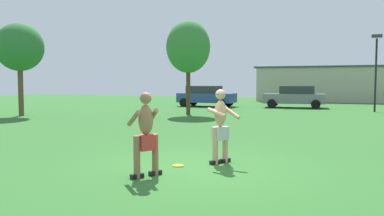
{
  "coord_description": "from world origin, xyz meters",
  "views": [
    {
      "loc": [
        2.58,
        -7.7,
        1.84
      ],
      "look_at": [
        -0.17,
        0.14,
        1.28
      ],
      "focal_mm": 35.58,
      "sensor_mm": 36.0,
      "label": 1
    }
  ],
  "objects_px": {
    "player_in_red": "(146,133)",
    "lamp_post": "(376,63)",
    "player_with_cap": "(221,123)",
    "frisbee": "(178,166)",
    "tree_left_field": "(188,47)",
    "car_blue_near_post": "(206,96)",
    "tree_right_field": "(19,48)",
    "car_gray_mid_lot": "(295,96)"
  },
  "relations": [
    {
      "from": "player_with_cap",
      "to": "tree_left_field",
      "type": "height_order",
      "value": "tree_left_field"
    },
    {
      "from": "frisbee",
      "to": "car_gray_mid_lot",
      "type": "xyz_separation_m",
      "value": [
        0.94,
        20.91,
        0.81
      ]
    },
    {
      "from": "car_gray_mid_lot",
      "to": "lamp_post",
      "type": "distance_m",
      "value": 6.03
    },
    {
      "from": "player_with_cap",
      "to": "lamp_post",
      "type": "height_order",
      "value": "lamp_post"
    },
    {
      "from": "player_with_cap",
      "to": "frisbee",
      "type": "distance_m",
      "value": 1.36
    },
    {
      "from": "frisbee",
      "to": "tree_left_field",
      "type": "height_order",
      "value": "tree_left_field"
    },
    {
      "from": "frisbee",
      "to": "car_blue_near_post",
      "type": "relative_size",
      "value": 0.06
    },
    {
      "from": "player_with_cap",
      "to": "tree_right_field",
      "type": "relative_size",
      "value": 0.33
    },
    {
      "from": "player_in_red",
      "to": "car_gray_mid_lot",
      "type": "xyz_separation_m",
      "value": [
        1.2,
        21.98,
        -0.04
      ]
    },
    {
      "from": "tree_left_field",
      "to": "tree_right_field",
      "type": "relative_size",
      "value": 1.05
    },
    {
      "from": "lamp_post",
      "to": "car_gray_mid_lot",
      "type": "bearing_deg",
      "value": 153.21
    },
    {
      "from": "car_blue_near_post",
      "to": "tree_right_field",
      "type": "distance_m",
      "value": 13.58
    },
    {
      "from": "frisbee",
      "to": "car_blue_near_post",
      "type": "xyz_separation_m",
      "value": [
        -5.58,
        20.08,
        0.81
      ]
    },
    {
      "from": "player_with_cap",
      "to": "car_gray_mid_lot",
      "type": "relative_size",
      "value": 0.39
    },
    {
      "from": "player_in_red",
      "to": "lamp_post",
      "type": "distance_m",
      "value": 20.53
    },
    {
      "from": "player_with_cap",
      "to": "car_gray_mid_lot",
      "type": "xyz_separation_m",
      "value": [
        0.15,
        20.31,
        -0.1
      ]
    },
    {
      "from": "player_in_red",
      "to": "lamp_post",
      "type": "xyz_separation_m",
      "value": [
        6.22,
        19.45,
        2.15
      ]
    },
    {
      "from": "frisbee",
      "to": "lamp_post",
      "type": "relative_size",
      "value": 0.05
    },
    {
      "from": "lamp_post",
      "to": "tree_right_field",
      "type": "bearing_deg",
      "value": -153.48
    },
    {
      "from": "player_with_cap",
      "to": "player_in_red",
      "type": "distance_m",
      "value": 1.98
    },
    {
      "from": "player_in_red",
      "to": "lamp_post",
      "type": "bearing_deg",
      "value": 72.26
    },
    {
      "from": "player_with_cap",
      "to": "tree_left_field",
      "type": "relative_size",
      "value": 0.32
    },
    {
      "from": "player_with_cap",
      "to": "player_in_red",
      "type": "bearing_deg",
      "value": -122.19
    },
    {
      "from": "player_with_cap",
      "to": "tree_left_field",
      "type": "xyz_separation_m",
      "value": [
        -5.2,
        12.23,
        2.92
      ]
    },
    {
      "from": "player_in_red",
      "to": "tree_right_field",
      "type": "height_order",
      "value": "tree_right_field"
    },
    {
      "from": "lamp_post",
      "to": "tree_right_field",
      "type": "xyz_separation_m",
      "value": [
        -18.82,
        -9.39,
        0.73
      ]
    },
    {
      "from": "player_with_cap",
      "to": "car_blue_near_post",
      "type": "distance_m",
      "value": 20.5
    },
    {
      "from": "car_blue_near_post",
      "to": "tree_right_field",
      "type": "relative_size",
      "value": 0.87
    },
    {
      "from": "player_with_cap",
      "to": "tree_left_field",
      "type": "distance_m",
      "value": 13.6
    },
    {
      "from": "player_with_cap",
      "to": "lamp_post",
      "type": "distance_m",
      "value": 18.62
    },
    {
      "from": "frisbee",
      "to": "lamp_post",
      "type": "height_order",
      "value": "lamp_post"
    },
    {
      "from": "player_in_red",
      "to": "tree_right_field",
      "type": "distance_m",
      "value": 16.37
    },
    {
      "from": "frisbee",
      "to": "car_gray_mid_lot",
      "type": "relative_size",
      "value": 0.06
    },
    {
      "from": "frisbee",
      "to": "player_with_cap",
      "type": "bearing_deg",
      "value": 37.2
    },
    {
      "from": "player_in_red",
      "to": "frisbee",
      "type": "bearing_deg",
      "value": 76.53
    },
    {
      "from": "car_gray_mid_lot",
      "to": "tree_right_field",
      "type": "bearing_deg",
      "value": -139.16
    },
    {
      "from": "player_in_red",
      "to": "lamp_post",
      "type": "relative_size",
      "value": 0.34
    },
    {
      "from": "frisbee",
      "to": "tree_right_field",
      "type": "distance_m",
      "value": 16.12
    },
    {
      "from": "frisbee",
      "to": "tree_left_field",
      "type": "distance_m",
      "value": 14.1
    },
    {
      "from": "lamp_post",
      "to": "tree_right_field",
      "type": "distance_m",
      "value": 21.04
    },
    {
      "from": "tree_left_field",
      "to": "tree_right_field",
      "type": "xyz_separation_m",
      "value": [
        -8.45,
        -3.85,
        -0.1
      ]
    },
    {
      "from": "player_in_red",
      "to": "car_gray_mid_lot",
      "type": "relative_size",
      "value": 0.38
    }
  ]
}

